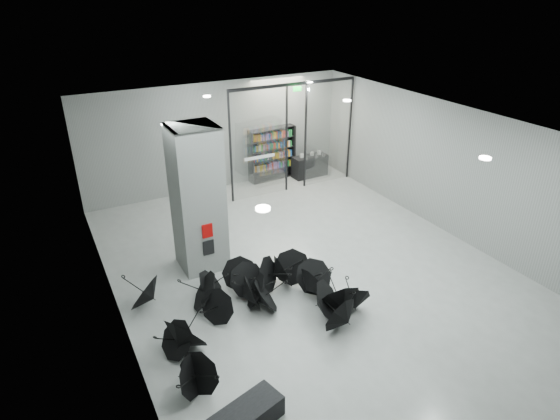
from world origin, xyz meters
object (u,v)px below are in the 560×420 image
bookshelf (272,154)px  umbrella_cluster (257,303)px  column (198,199)px  bench (247,417)px  shop_counter (310,166)px

bookshelf → umbrella_cluster: bearing=-124.2°
column → bookshelf: size_ratio=1.91×
umbrella_cluster → bookshelf: bearing=60.5°
bench → umbrella_cluster: umbrella_cluster is taller
shop_counter → umbrella_cluster: size_ratio=0.26×
column → shop_counter: (6.12, 4.30, -1.57)m
column → bookshelf: 6.71m
bench → umbrella_cluster: size_ratio=0.24×
shop_counter → umbrella_cluster: 9.04m
umbrella_cluster → shop_counter: bearing=50.9°
bench → bookshelf: size_ratio=0.64×
column → umbrella_cluster: size_ratio=0.73×
bench → shop_counter: (7.25, 9.81, 0.21)m
bench → bookshelf: 11.80m
shop_counter → bench: bearing=-128.9°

